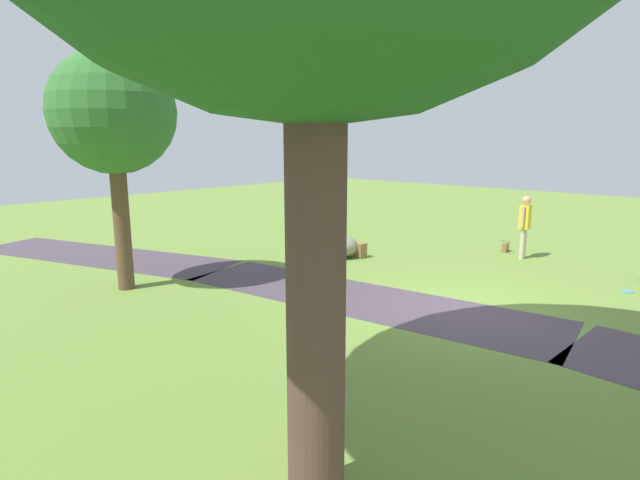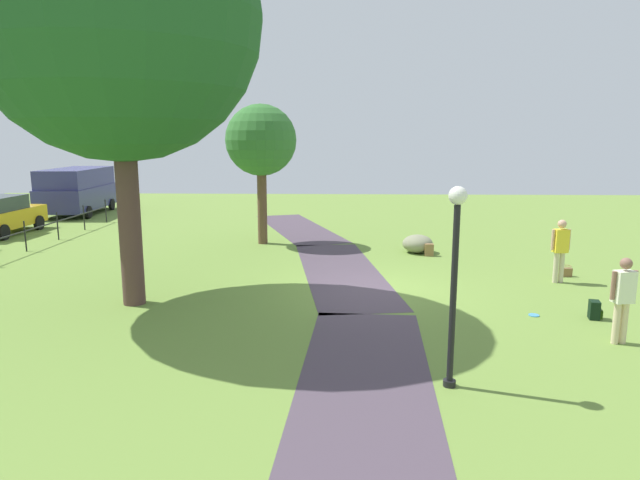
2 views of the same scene
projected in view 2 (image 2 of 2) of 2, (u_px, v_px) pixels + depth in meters
The scene contains 16 objects.
ground_plane at pixel (370, 289), 14.19m from camera, with size 48.00×48.00×0.00m, color olive.
footpath_segment_near at pixel (365, 398), 8.30m from camera, with size 8.11×2.60×0.01m.
footpath_segment_mid at pixel (341, 271), 16.12m from camera, with size 8.22×3.24×0.01m.
footpath_segment_far at pixel (298, 228), 23.80m from camera, with size 8.27×4.60×0.01m.
large_shade_tree at pixel (116, 15), 11.83m from camera, with size 6.29×6.29×9.58m.
young_tree_near_path at pixel (261, 141), 19.65m from camera, with size 2.54×2.54×5.01m.
lamp_post at pixel (455, 264), 8.33m from camera, with size 0.28×0.28×3.15m.
lawn_boulder at pixel (418, 244), 18.66m from camera, with size 1.17×1.15×0.61m.
woman_with_handbag at pixel (560, 246), 14.69m from camera, with size 0.28×0.52×1.71m.
man_near_boulder at pixel (623, 294), 10.32m from camera, with size 0.30×0.51×1.66m.
handbag_on_grass at pixel (566, 272), 15.49m from camera, with size 0.30×0.33×0.31m.
backpack_by_boulder at pixel (429, 250), 18.17m from camera, with size 0.27×0.28×0.40m.
spare_backpack_on_lawn at pixel (595, 310), 11.86m from camera, with size 0.32×0.31×0.40m.
frisbee_on_grass at pixel (534, 315), 12.11m from camera, with size 0.23×0.23×0.02m.
parked_sedan_grey at pixel (1, 215), 21.98m from camera, with size 3.91×1.77×1.56m.
delivery_van at pixel (77, 189), 27.84m from camera, with size 5.17×2.58×2.30m.
Camera 2 is at (-13.75, 0.82, 3.86)m, focal length 31.05 mm.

